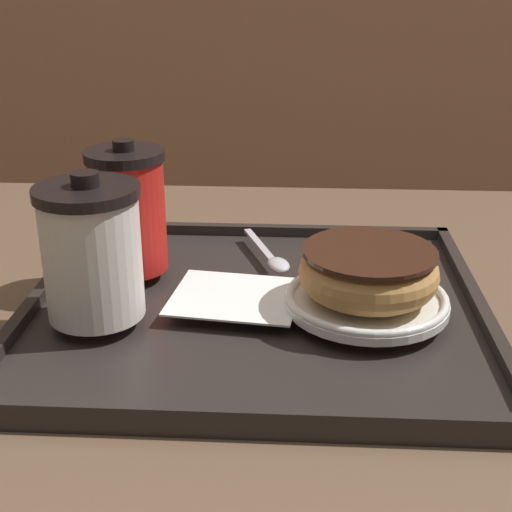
{
  "coord_description": "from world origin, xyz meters",
  "views": [
    {
      "loc": [
        0.02,
        -0.64,
        1.08
      ],
      "look_at": [
        -0.01,
        -0.01,
        0.82
      ],
      "focal_mm": 50.0,
      "sensor_mm": 36.0,
      "label": 1
    }
  ],
  "objects_px": {
    "coffee_cup_rear": "(128,210)",
    "donut_chocolate_glazed": "(368,271)",
    "spoon": "(273,259)",
    "coffee_cup_front": "(92,251)"
  },
  "relations": [
    {
      "from": "coffee_cup_rear",
      "to": "donut_chocolate_glazed",
      "type": "xyz_separation_m",
      "value": [
        0.24,
        -0.08,
        -0.03
      ]
    },
    {
      "from": "coffee_cup_front",
      "to": "donut_chocolate_glazed",
      "type": "xyz_separation_m",
      "value": [
        0.25,
        0.03,
        -0.03
      ]
    },
    {
      "from": "coffee_cup_rear",
      "to": "donut_chocolate_glazed",
      "type": "relative_size",
      "value": 1.06
    },
    {
      "from": "coffee_cup_rear",
      "to": "donut_chocolate_glazed",
      "type": "height_order",
      "value": "coffee_cup_rear"
    },
    {
      "from": "donut_chocolate_glazed",
      "to": "spoon",
      "type": "height_order",
      "value": "donut_chocolate_glazed"
    },
    {
      "from": "coffee_cup_front",
      "to": "coffee_cup_rear",
      "type": "height_order",
      "value": "coffee_cup_rear"
    },
    {
      "from": "coffee_cup_rear",
      "to": "spoon",
      "type": "xyz_separation_m",
      "value": [
        0.15,
        0.02,
        -0.06
      ]
    },
    {
      "from": "coffee_cup_front",
      "to": "coffee_cup_rear",
      "type": "xyz_separation_m",
      "value": [
        0.01,
        0.11,
        0.0
      ]
    },
    {
      "from": "coffee_cup_rear",
      "to": "spoon",
      "type": "distance_m",
      "value": 0.16
    },
    {
      "from": "coffee_cup_front",
      "to": "spoon",
      "type": "distance_m",
      "value": 0.21
    }
  ]
}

